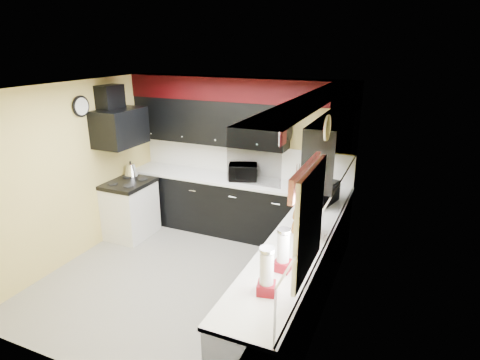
{
  "coord_description": "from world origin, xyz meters",
  "views": [
    {
      "loc": [
        2.48,
        -3.99,
        2.99
      ],
      "look_at": [
        0.46,
        0.66,
        1.25
      ],
      "focal_mm": 30.0,
      "sensor_mm": 36.0,
      "label": 1
    }
  ],
  "objects_px": {
    "toaster_oven": "(243,172)",
    "utensil_crock": "(299,184)",
    "microwave": "(320,193)",
    "kettle": "(131,170)",
    "knife_block": "(303,180)"
  },
  "relations": [
    {
      "from": "toaster_oven",
      "to": "utensil_crock",
      "type": "xyz_separation_m",
      "value": [
        0.91,
        -0.06,
        -0.05
      ]
    },
    {
      "from": "utensil_crock",
      "to": "kettle",
      "type": "xyz_separation_m",
      "value": [
        -2.7,
        -0.43,
        0.01
      ]
    },
    {
      "from": "knife_block",
      "to": "kettle",
      "type": "height_order",
      "value": "knife_block"
    },
    {
      "from": "microwave",
      "to": "utensil_crock",
      "type": "xyz_separation_m",
      "value": [
        -0.41,
        0.41,
        -0.07
      ]
    },
    {
      "from": "utensil_crock",
      "to": "kettle",
      "type": "relative_size",
      "value": 0.65
    },
    {
      "from": "knife_block",
      "to": "microwave",
      "type": "bearing_deg",
      "value": -28.2
    },
    {
      "from": "microwave",
      "to": "utensil_crock",
      "type": "bearing_deg",
      "value": 58.35
    },
    {
      "from": "toaster_oven",
      "to": "utensil_crock",
      "type": "relative_size",
      "value": 3.02
    },
    {
      "from": "toaster_oven",
      "to": "knife_block",
      "type": "relative_size",
      "value": 1.77
    },
    {
      "from": "knife_block",
      "to": "kettle",
      "type": "xyz_separation_m",
      "value": [
        -2.74,
        -0.51,
        -0.04
      ]
    },
    {
      "from": "microwave",
      "to": "kettle",
      "type": "distance_m",
      "value": 3.11
    },
    {
      "from": "toaster_oven",
      "to": "knife_block",
      "type": "height_order",
      "value": "toaster_oven"
    },
    {
      "from": "toaster_oven",
      "to": "microwave",
      "type": "bearing_deg",
      "value": -40.03
    },
    {
      "from": "kettle",
      "to": "utensil_crock",
      "type": "bearing_deg",
      "value": 9.13
    },
    {
      "from": "toaster_oven",
      "to": "kettle",
      "type": "relative_size",
      "value": 1.98
    }
  ]
}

